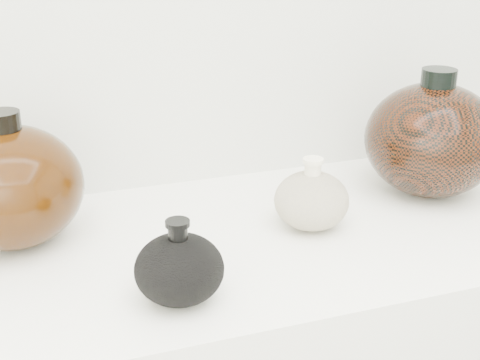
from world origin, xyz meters
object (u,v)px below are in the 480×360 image
object	(u,v)px
cream_gourd_vase	(312,200)
right_round_pot	(432,139)
black_gourd_vase	(179,269)
left_round_pot	(10,186)

from	to	relation	value
cream_gourd_vase	right_round_pot	xyz separation A→B (m)	(0.26, 0.06, 0.05)
black_gourd_vase	right_round_pot	bearing A→B (deg)	21.66
right_round_pot	cream_gourd_vase	bearing A→B (deg)	-166.59
left_round_pot	cream_gourd_vase	bearing A→B (deg)	-12.63
cream_gourd_vase	right_round_pot	size ratio (longest dim) A/B	0.58
cream_gourd_vase	black_gourd_vase	bearing A→B (deg)	-150.78
left_round_pot	right_round_pot	xyz separation A→B (m)	(0.71, -0.04, 0.01)
left_round_pot	right_round_pot	bearing A→B (deg)	-3.15
black_gourd_vase	left_round_pot	world-z (taller)	left_round_pot
black_gourd_vase	cream_gourd_vase	size ratio (longest dim) A/B	0.96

